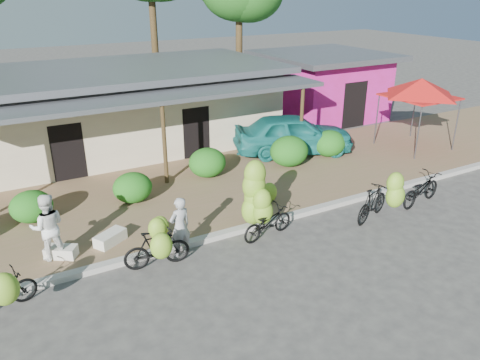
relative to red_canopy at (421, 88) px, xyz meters
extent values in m
plane|color=#403E3B|center=(-10.41, -4.73, -2.61)|extent=(100.00, 100.00, 0.00)
cube|color=brown|center=(-10.41, 0.27, -2.55)|extent=(60.00, 6.00, 0.12)
cube|color=#A8A399|center=(-10.41, -2.73, -2.54)|extent=(60.00, 0.25, 0.15)
cube|color=beige|center=(-10.41, 6.27, -1.06)|extent=(12.00, 6.00, 3.10)
cube|color=slate|center=(-10.41, 6.27, 0.61)|extent=(13.00, 7.00, 0.25)
cube|color=black|center=(-10.41, 3.32, -1.51)|extent=(1.40, 0.12, 2.20)
cube|color=slate|center=(-10.41, 2.27, 0.29)|extent=(13.00, 2.00, 0.15)
cylinder|color=#43321B|center=(-10.41, 1.37, -1.19)|extent=(0.14, 0.14, 2.85)
cylinder|color=#43321B|center=(-4.81, 1.37, -1.19)|extent=(0.14, 0.14, 2.85)
cube|color=#D7219C|center=(0.09, 6.27, -1.11)|extent=(5.00, 5.00, 3.00)
cube|color=slate|center=(0.09, 6.27, 0.51)|extent=(6.00, 6.00, 0.25)
cube|color=black|center=(0.09, 3.82, -1.51)|extent=(1.40, 0.12, 2.20)
cylinder|color=#43321B|center=(-6.91, 11.77, 1.44)|extent=(0.36, 0.36, 8.10)
cylinder|color=#43321B|center=(-2.91, 9.77, 0.67)|extent=(0.36, 0.36, 6.57)
ellipsoid|color=#134F12|center=(-14.79, 0.54, -2.03)|extent=(1.19, 1.07, 0.93)
ellipsoid|color=#134F12|center=(-11.87, 0.43, -2.02)|extent=(1.22, 1.10, 0.95)
ellipsoid|color=#134F12|center=(-8.94, 1.20, -1.97)|extent=(1.33, 1.20, 1.04)
ellipsoid|color=#134F12|center=(-5.82, 0.69, -1.92)|extent=(1.46, 1.32, 1.14)
ellipsoid|color=#134F12|center=(-3.81, 0.82, -1.98)|extent=(1.32, 1.19, 1.03)
cylinder|color=#59595E|center=(-1.10, -1.10, -1.44)|extent=(0.05, 0.05, 2.10)
cylinder|color=#59595E|center=(1.10, -1.10, -1.44)|extent=(0.05, 0.05, 2.10)
cylinder|color=#59595E|center=(-1.10, 1.10, -1.44)|extent=(0.05, 0.05, 2.10)
cylinder|color=#59595E|center=(1.10, 1.10, -1.44)|extent=(0.05, 0.05, 2.10)
cube|color=red|center=(0.00, 0.00, -0.36)|extent=(2.40, 2.40, 0.06)
cone|color=red|center=(0.00, 0.00, 0.02)|extent=(3.50, 3.50, 0.70)
ellipsoid|color=#9CC531|center=(-15.75, -3.91, -1.71)|extent=(0.56, 0.48, 0.71)
imported|color=black|center=(-12.41, -3.24, -2.13)|extent=(1.67, 0.68, 0.97)
ellipsoid|color=#9CC531|center=(-12.50, -3.88, -1.69)|extent=(0.52, 0.44, 0.65)
imported|color=black|center=(-9.28, -3.31, -2.18)|extent=(1.73, 0.86, 0.87)
ellipsoid|color=#9CC531|center=(-9.42, -2.78, -1.98)|extent=(0.68, 0.58, 0.85)
ellipsoid|color=#9CC531|center=(-9.33, -2.76, -1.63)|extent=(0.69, 0.59, 0.86)
ellipsoid|color=#9CC531|center=(-9.40, -2.78, -1.26)|extent=(0.67, 0.57, 0.83)
ellipsoid|color=#9CC531|center=(-9.38, -2.77, -0.92)|extent=(0.62, 0.53, 0.78)
ellipsoid|color=#9CC531|center=(-9.31, -3.12, -1.94)|extent=(0.58, 0.49, 0.72)
ellipsoid|color=#9CC531|center=(-9.35, -3.12, -1.57)|extent=(0.53, 0.45, 0.66)
imported|color=black|center=(-6.05, -3.91, -2.10)|extent=(1.78, 1.05, 1.03)
ellipsoid|color=#9CC531|center=(-5.83, -4.52, -1.66)|extent=(0.56, 0.48, 0.71)
ellipsoid|color=#9CC531|center=(-5.85, -4.47, -1.29)|extent=(0.51, 0.43, 0.64)
imported|color=black|center=(-3.96, -3.87, -2.12)|extent=(1.97, 1.00, 0.99)
ellipsoid|color=#9CC531|center=(-12.02, -2.17, -2.18)|extent=(0.50, 0.42, 0.62)
ellipsoid|color=#9CC531|center=(-11.92, -2.09, -2.19)|extent=(0.48, 0.41, 0.61)
ellipsoid|color=#9CC531|center=(-8.20, -1.67, -2.17)|extent=(0.52, 0.44, 0.65)
cube|color=silver|center=(-13.18, -1.78, -2.34)|extent=(0.93, 0.78, 0.30)
cube|color=silver|center=(-14.43, -1.85, -2.35)|extent=(0.84, 0.72, 0.28)
imported|color=#9B9B9B|center=(-11.71, -3.03, -1.81)|extent=(0.65, 0.49, 1.60)
imported|color=white|center=(-14.63, -1.79, -1.63)|extent=(0.92, 0.77, 1.72)
imported|color=#19706D|center=(-4.86, 1.81, -1.69)|extent=(5.06, 3.36, 1.60)
camera|label=1|loc=(-15.42, -12.80, 3.78)|focal=35.00mm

